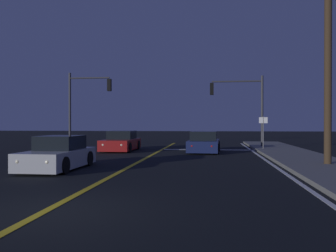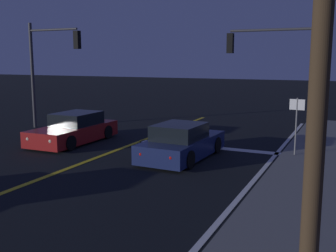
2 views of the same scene
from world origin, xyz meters
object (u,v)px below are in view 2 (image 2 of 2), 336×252
at_px(car_lead_oncoming_navy, 182,143).
at_px(traffic_signal_far_left, 48,59).
at_px(car_distant_tail_red, 74,130).
at_px(street_sign_corner, 297,118).
at_px(traffic_signal_near_right, 280,62).

bearing_deg(car_lead_oncoming_navy, traffic_signal_far_left, 163.19).
distance_m(car_distant_tail_red, street_sign_corner, 9.60).
bearing_deg(traffic_signal_near_right, car_lead_oncoming_navy, 58.61).
bearing_deg(traffic_signal_near_right, car_distant_tail_red, 24.71).
bearing_deg(car_lead_oncoming_navy, car_distant_tail_red, 175.28).
bearing_deg(street_sign_corner, traffic_signal_far_left, 173.81).
height_order(traffic_signal_near_right, traffic_signal_far_left, traffic_signal_far_left).
distance_m(traffic_signal_near_right, traffic_signal_far_left, 11.84).
height_order(car_lead_oncoming_navy, traffic_signal_near_right, traffic_signal_near_right).
xyz_separation_m(car_distant_tail_red, traffic_signal_near_right, (8.34, 3.84, 3.03)).
height_order(car_distant_tail_red, traffic_signal_near_right, traffic_signal_near_right).
bearing_deg(street_sign_corner, car_lead_oncoming_navy, -156.17).
relative_size(traffic_signal_near_right, street_sign_corner, 2.34).
height_order(car_distant_tail_red, street_sign_corner, street_sign_corner).
bearing_deg(traffic_signal_far_left, car_distant_tail_red, -35.46).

